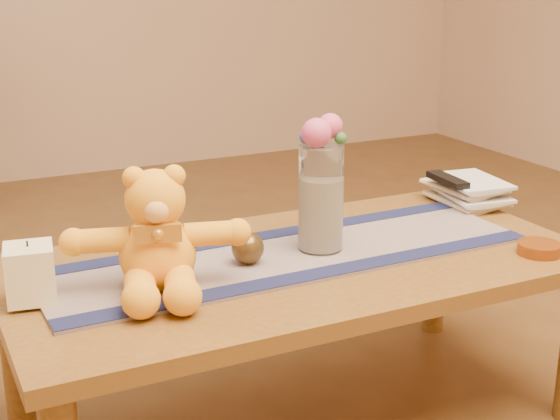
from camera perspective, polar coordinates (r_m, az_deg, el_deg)
name	(u,v)px	position (r m, az deg, el deg)	size (l,w,h in m)	color
coffee_table_top	(298,266)	(1.94, 1.33, -4.04)	(1.40, 0.70, 0.04)	brown
table_leg_bl	(15,354)	(2.12, -18.37, -9.73)	(0.07, 0.07, 0.41)	brown
table_leg_br	(435,269)	(2.57, 11.03, -4.19)	(0.07, 0.07, 0.41)	brown
persian_runner	(289,255)	(1.94, 0.64, -3.24)	(1.20, 0.35, 0.01)	#1B224E
runner_border_near	(319,273)	(1.82, 2.77, -4.53)	(1.20, 0.06, 0.00)	#151A41
runner_border_far	(263,236)	(2.06, -1.24, -1.84)	(1.20, 0.06, 0.00)	#151A41
teddy_bear	(157,230)	(1.73, -8.80, -1.45)	(0.38, 0.31, 0.26)	#FFAA20
pillar_candle	(30,273)	(1.74, -17.40, -4.33)	(0.10, 0.10, 0.12)	#FBF0B8
candle_wick	(27,244)	(1.72, -17.60, -2.30)	(0.00, 0.00, 0.01)	black
glass_vase	(321,198)	(1.93, 2.93, 0.85)	(0.11, 0.11, 0.26)	silver
potpourri_fill	(321,213)	(1.95, 2.92, -0.25)	(0.09, 0.09, 0.18)	beige
rose_left	(317,133)	(1.88, 2.62, 5.53)	(0.07, 0.07, 0.07)	#D84C80
rose_right	(330,126)	(1.91, 3.60, 6.02)	(0.06, 0.06, 0.06)	#D84C80
blue_flower_back	(318,131)	(1.93, 2.76, 5.65)	(0.04, 0.04, 0.04)	#48479B
blue_flower_side	(307,137)	(1.90, 1.92, 5.23)	(0.04, 0.04, 0.04)	#48479B
leaf_sprig	(341,138)	(1.90, 4.36, 5.13)	(0.03, 0.03, 0.03)	#33662D
bronze_ball	(248,248)	(1.87, -2.32, -2.71)	(0.08, 0.08, 0.08)	#4C3719
book_bottom	(444,203)	(2.37, 11.63, 0.46)	(0.17, 0.22, 0.02)	beige
book_lower	(447,197)	(2.37, 11.81, 0.89)	(0.16, 0.22, 0.02)	beige
book_upper	(443,191)	(2.36, 11.52, 1.34)	(0.17, 0.22, 0.02)	beige
book_top	(447,185)	(2.36, 11.82, 1.78)	(0.16, 0.22, 0.02)	beige
tv_remote	(448,180)	(2.35, 11.87, 2.13)	(0.04, 0.16, 0.02)	black
amber_dish	(539,249)	(2.06, 18.01, -2.63)	(0.11, 0.11, 0.03)	#BF5914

